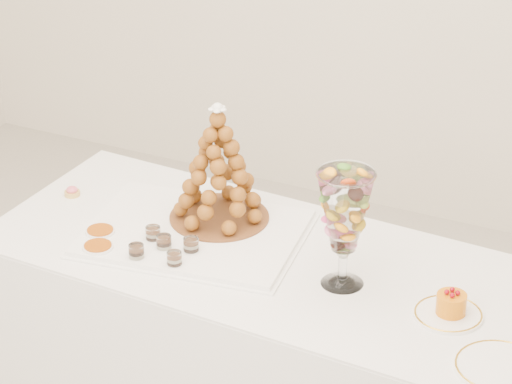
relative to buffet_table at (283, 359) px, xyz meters
The scene contains 15 objects.
buffet_table is the anchor object (origin of this frame).
lace_tray 0.50m from the buffet_table, behind, with size 0.66×0.50×0.02m, color white.
macaron_vase 0.63m from the buffet_table, ahead, with size 0.17×0.17×0.37m.
cake_plate 0.66m from the buffet_table, ahead, with size 0.20×0.20×0.01m, color white.
spare_plate 0.87m from the buffet_table, 18.76° to the right, with size 0.25×0.25×0.01m, color white.
pink_tart 0.91m from the buffet_table, behind, with size 0.05×0.05×0.03m.
verrine_a 0.58m from the buffet_table, 168.92° to the right, with size 0.05×0.05×0.06m, color white.
verrine_b 0.54m from the buffet_table, 162.13° to the right, with size 0.05×0.05×0.06m, color white.
verrine_c 0.49m from the buffet_table, 161.30° to the right, with size 0.05×0.05×0.06m, color white.
verrine_d 0.60m from the buffet_table, 153.63° to the right, with size 0.05×0.05×0.06m, color white.
verrine_e 0.52m from the buffet_table, 146.50° to the right, with size 0.05×0.05×0.06m, color white.
ramekin_back 0.71m from the buffet_table, 168.60° to the right, with size 0.09×0.09×0.03m, color white.
ramekin_front 0.69m from the buffet_table, 159.22° to the right, with size 0.10×0.10×0.03m, color white.
croquembouche 0.66m from the buffet_table, 156.24° to the left, with size 0.32×0.32×0.40m.
mousse_cake 0.68m from the buffet_table, ahead, with size 0.09×0.09×0.08m.
Camera 1 is at (1.44, -2.66, 2.64)m, focal length 85.00 mm.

